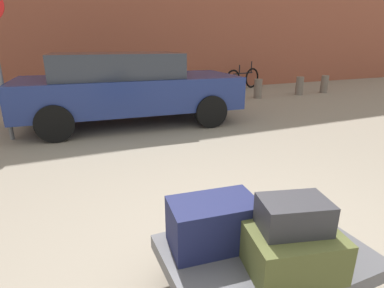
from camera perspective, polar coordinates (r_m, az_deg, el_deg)
name	(u,v)px	position (r m, az deg, el deg)	size (l,w,h in m)	color
luggage_cart	(264,258)	(2.17, 13.50, -20.18)	(1.28, 0.88, 0.34)	#4C4C51
suitcase_olive_stacked_top	(290,247)	(1.96, 17.92, -18.04)	(0.52, 0.45, 0.26)	#4C5128
duffel_bag_navy_front_left	(213,223)	(2.03, 4.02, -14.66)	(0.56, 0.33, 0.32)	#191E47
duffel_bag_charcoal_topmost_pile	(294,215)	(1.84, 18.60, -12.50)	(0.38, 0.25, 0.18)	#2D2D33
parked_car	(127,87)	(6.38, -12.09, 10.53)	(4.42, 2.17, 1.42)	navy
bicycle_leaning	(243,79)	(11.31, 9.55, 12.06)	(1.70, 0.56, 0.96)	black
bollard_kerb_near	(216,92)	(8.73, 4.54, 9.81)	(0.24, 0.24, 0.57)	#72665B
bollard_kerb_mid	(258,89)	(9.48, 12.32, 10.14)	(0.24, 0.24, 0.57)	#72665B
bollard_kerb_far	(299,86)	(10.48, 19.60, 10.28)	(0.24, 0.24, 0.57)	#72665B
bollard_corner	(324,84)	(11.22, 23.69, 10.29)	(0.24, 0.24, 0.57)	#72665B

